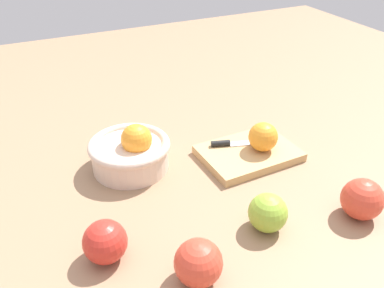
{
  "coord_description": "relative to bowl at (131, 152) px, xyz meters",
  "views": [
    {
      "loc": [
        -0.33,
        -0.6,
        0.54
      ],
      "look_at": [
        0.01,
        0.13,
        0.04
      ],
      "focal_mm": 38.48,
      "sensor_mm": 36.0,
      "label": 1
    }
  ],
  "objects": [
    {
      "name": "apple_front_left_2",
      "position": [
        -0.12,
        -0.24,
        -0.0
      ],
      "size": [
        0.08,
        0.08,
        0.08
      ],
      "primitive_type": "sphere",
      "color": "red",
      "rests_on": "ground_plane"
    },
    {
      "name": "cutting_board",
      "position": [
        0.26,
        -0.08,
        -0.03
      ],
      "size": [
        0.23,
        0.16,
        0.02
      ],
      "primitive_type": "cube",
      "rotation": [
        0.0,
        0.0,
        0.03
      ],
      "color": "tan",
      "rests_on": "ground_plane"
    },
    {
      "name": "knife",
      "position": [
        0.24,
        -0.04,
        -0.02
      ],
      "size": [
        0.15,
        0.06,
        0.01
      ],
      "color": "silver",
      "rests_on": "cutting_board"
    },
    {
      "name": "apple_front_right_2",
      "position": [
        0.35,
        -0.34,
        -0.0
      ],
      "size": [
        0.08,
        0.08,
        0.08
      ],
      "primitive_type": "sphere",
      "color": "#D6422D",
      "rests_on": "ground_plane"
    },
    {
      "name": "apple_front_right",
      "position": [
        0.17,
        -0.3,
        -0.01
      ],
      "size": [
        0.07,
        0.07,
        0.07
      ],
      "primitive_type": "sphere",
      "color": "#8EB738",
      "rests_on": "ground_plane"
    },
    {
      "name": "apple_front_left",
      "position": [
        -0.0,
        -0.35,
        -0.0
      ],
      "size": [
        0.08,
        0.08,
        0.08
      ],
      "primitive_type": "sphere",
      "color": "#D6422D",
      "rests_on": "ground_plane"
    },
    {
      "name": "ground_plane",
      "position": [
        0.13,
        -0.16,
        -0.04
      ],
      "size": [
        2.4,
        2.4,
        0.0
      ],
      "primitive_type": "plane",
      "color": "#997556"
    },
    {
      "name": "bowl",
      "position": [
        0.0,
        0.0,
        0.0
      ],
      "size": [
        0.18,
        0.18,
        0.11
      ],
      "color": "beige",
      "rests_on": "ground_plane"
    },
    {
      "name": "orange_on_board",
      "position": [
        0.29,
        -0.09,
        0.01
      ],
      "size": [
        0.07,
        0.07,
        0.07
      ],
      "primitive_type": "sphere",
      "color": "orange",
      "rests_on": "cutting_board"
    }
  ]
}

